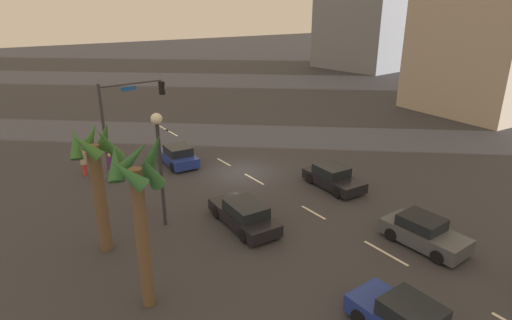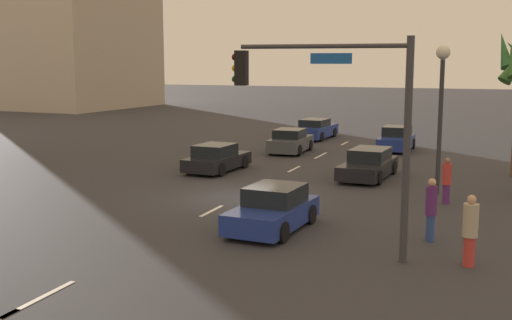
{
  "view_description": "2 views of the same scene",
  "coord_description": "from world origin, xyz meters",
  "px_view_note": "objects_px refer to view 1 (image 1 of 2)",
  "views": [
    {
      "loc": [
        -22.37,
        14.45,
        10.78
      ],
      "look_at": [
        -1.63,
        -0.06,
        1.37
      ],
      "focal_mm": 29.41,
      "sensor_mm": 36.0,
      "label": 1
    },
    {
      "loc": [
        22.42,
        9.52,
        5.3
      ],
      "look_at": [
        -1.41,
        0.23,
        1.32
      ],
      "focal_mm": 44.35,
      "sensor_mm": 36.0,
      "label": 2
    }
  ],
  "objects_px": {
    "pedestrian_2": "(84,161)",
    "traffic_signal": "(125,109)",
    "car_4": "(333,178)",
    "pedestrian_1": "(111,166)",
    "building_2": "(366,12)",
    "streetlamp": "(159,148)",
    "palm_tree_0": "(139,192)",
    "palm_tree_1": "(97,167)",
    "car_5": "(178,156)",
    "car_3": "(424,233)",
    "car_0": "(244,215)",
    "pedestrian_0": "(142,198)"
  },
  "relations": [
    {
      "from": "traffic_signal",
      "to": "pedestrian_0",
      "type": "relative_size",
      "value": 3.4
    },
    {
      "from": "palm_tree_1",
      "to": "pedestrian_0",
      "type": "bearing_deg",
      "value": -46.37
    },
    {
      "from": "streetlamp",
      "to": "building_2",
      "type": "height_order",
      "value": "building_2"
    },
    {
      "from": "car_0",
      "to": "streetlamp",
      "type": "relative_size",
      "value": 0.8
    },
    {
      "from": "car_3",
      "to": "car_4",
      "type": "bearing_deg",
      "value": -10.45
    },
    {
      "from": "car_4",
      "to": "traffic_signal",
      "type": "relative_size",
      "value": 0.7
    },
    {
      "from": "pedestrian_0",
      "to": "pedestrian_2",
      "type": "relative_size",
      "value": 0.92
    },
    {
      "from": "traffic_signal",
      "to": "car_5",
      "type": "bearing_deg",
      "value": -126.91
    },
    {
      "from": "car_3",
      "to": "pedestrian_2",
      "type": "relative_size",
      "value": 2.08
    },
    {
      "from": "car_4",
      "to": "pedestrian_1",
      "type": "height_order",
      "value": "pedestrian_1"
    },
    {
      "from": "pedestrian_0",
      "to": "palm_tree_0",
      "type": "height_order",
      "value": "palm_tree_0"
    },
    {
      "from": "car_4",
      "to": "palm_tree_1",
      "type": "xyz_separation_m",
      "value": [
        0.85,
        13.76,
        3.54
      ]
    },
    {
      "from": "car_0",
      "to": "building_2",
      "type": "bearing_deg",
      "value": -53.82
    },
    {
      "from": "car_5",
      "to": "traffic_signal",
      "type": "xyz_separation_m",
      "value": [
        2.05,
        2.72,
        3.41
      ]
    },
    {
      "from": "streetlamp",
      "to": "pedestrian_1",
      "type": "distance_m",
      "value": 7.98
    },
    {
      "from": "streetlamp",
      "to": "car_3",
      "type": "bearing_deg",
      "value": -134.07
    },
    {
      "from": "car_5",
      "to": "pedestrian_1",
      "type": "relative_size",
      "value": 2.1
    },
    {
      "from": "streetlamp",
      "to": "palm_tree_0",
      "type": "xyz_separation_m",
      "value": [
        -5.4,
        2.95,
        0.48
      ]
    },
    {
      "from": "car_3",
      "to": "traffic_signal",
      "type": "height_order",
      "value": "traffic_signal"
    },
    {
      "from": "palm_tree_1",
      "to": "palm_tree_0",
      "type": "bearing_deg",
      "value": -177.42
    },
    {
      "from": "car_3",
      "to": "pedestrian_1",
      "type": "height_order",
      "value": "pedestrian_1"
    },
    {
      "from": "car_0",
      "to": "car_3",
      "type": "height_order",
      "value": "car_3"
    },
    {
      "from": "pedestrian_2",
      "to": "palm_tree_1",
      "type": "xyz_separation_m",
      "value": [
        -10.02,
        1.48,
        3.16
      ]
    },
    {
      "from": "car_4",
      "to": "building_2",
      "type": "distance_m",
      "value": 55.6
    },
    {
      "from": "traffic_signal",
      "to": "palm_tree_1",
      "type": "relative_size",
      "value": 0.97
    },
    {
      "from": "car_5",
      "to": "traffic_signal",
      "type": "height_order",
      "value": "traffic_signal"
    },
    {
      "from": "streetlamp",
      "to": "palm_tree_0",
      "type": "bearing_deg",
      "value": 151.3
    },
    {
      "from": "car_4",
      "to": "palm_tree_0",
      "type": "distance_m",
      "value": 14.66
    },
    {
      "from": "car_5",
      "to": "pedestrian_2",
      "type": "distance_m",
      "value": 6.25
    },
    {
      "from": "pedestrian_1",
      "to": "palm_tree_1",
      "type": "distance_m",
      "value": 9.0
    },
    {
      "from": "pedestrian_1",
      "to": "car_0",
      "type": "bearing_deg",
      "value": -158.76
    },
    {
      "from": "car_5",
      "to": "car_4",
      "type": "bearing_deg",
      "value": -145.93
    },
    {
      "from": "building_2",
      "to": "car_3",
      "type": "bearing_deg",
      "value": 129.42
    },
    {
      "from": "streetlamp",
      "to": "building_2",
      "type": "distance_m",
      "value": 62.74
    },
    {
      "from": "pedestrian_1",
      "to": "palm_tree_1",
      "type": "xyz_separation_m",
      "value": [
        -8.01,
        2.67,
        3.13
      ]
    },
    {
      "from": "pedestrian_2",
      "to": "traffic_signal",
      "type": "bearing_deg",
      "value": -82.57
    },
    {
      "from": "car_3",
      "to": "car_5",
      "type": "xyz_separation_m",
      "value": [
        16.64,
        4.89,
        -0.02
      ]
    },
    {
      "from": "car_3",
      "to": "car_5",
      "type": "height_order",
      "value": "car_3"
    },
    {
      "from": "pedestrian_1",
      "to": "building_2",
      "type": "bearing_deg",
      "value": -63.65
    },
    {
      "from": "car_0",
      "to": "pedestrian_0",
      "type": "height_order",
      "value": "pedestrian_0"
    },
    {
      "from": "pedestrian_1",
      "to": "pedestrian_2",
      "type": "bearing_deg",
      "value": 30.73
    },
    {
      "from": "car_4",
      "to": "pedestrian_1",
      "type": "bearing_deg",
      "value": 51.38
    },
    {
      "from": "car_0",
      "to": "pedestrian_1",
      "type": "bearing_deg",
      "value": 21.24
    },
    {
      "from": "car_5",
      "to": "pedestrian_1",
      "type": "bearing_deg",
      "value": 94.73
    },
    {
      "from": "car_4",
      "to": "pedestrian_2",
      "type": "xyz_separation_m",
      "value": [
        10.87,
        12.28,
        0.39
      ]
    },
    {
      "from": "palm_tree_0",
      "to": "palm_tree_1",
      "type": "height_order",
      "value": "palm_tree_0"
    },
    {
      "from": "streetlamp",
      "to": "pedestrian_1",
      "type": "xyz_separation_m",
      "value": [
        7.3,
        0.49,
        -3.17
      ]
    },
    {
      "from": "car_5",
      "to": "pedestrian_0",
      "type": "height_order",
      "value": "pedestrian_0"
    },
    {
      "from": "pedestrian_1",
      "to": "traffic_signal",
      "type": "bearing_deg",
      "value": -40.71
    },
    {
      "from": "car_4",
      "to": "palm_tree_0",
      "type": "relative_size",
      "value": 0.62
    }
  ]
}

